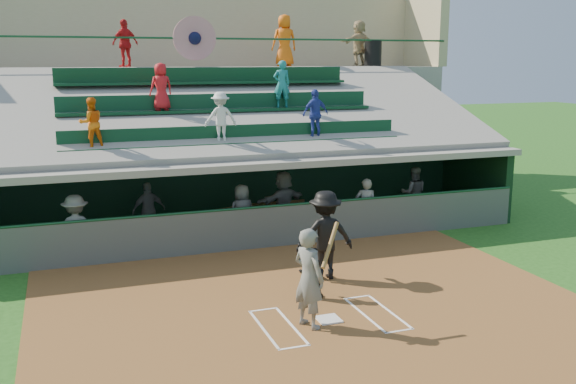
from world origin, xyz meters
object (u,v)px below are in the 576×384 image
object	(u,v)px
batter_at_plate	(309,278)
trash_bin	(373,54)
catcher	(311,273)
home_plate	(329,319)

from	to	relation	value
batter_at_plate	trash_bin	distance (m)	15.02
catcher	trash_bin	xyz separation A→B (m)	(6.88, 11.00, 4.53)
home_plate	batter_at_plate	xyz separation A→B (m)	(-0.46, -0.14, 0.93)
home_plate	catcher	world-z (taller)	catcher
trash_bin	batter_at_plate	bearing A→B (deg)	-121.11
batter_at_plate	catcher	xyz separation A→B (m)	(0.58, 1.36, -0.41)
home_plate	trash_bin	world-z (taller)	trash_bin
catcher	trash_bin	distance (m)	13.74
home_plate	trash_bin	xyz separation A→B (m)	(7.00, 12.22, 5.06)
batter_at_plate	trash_bin	xyz separation A→B (m)	(7.46, 12.37, 4.13)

